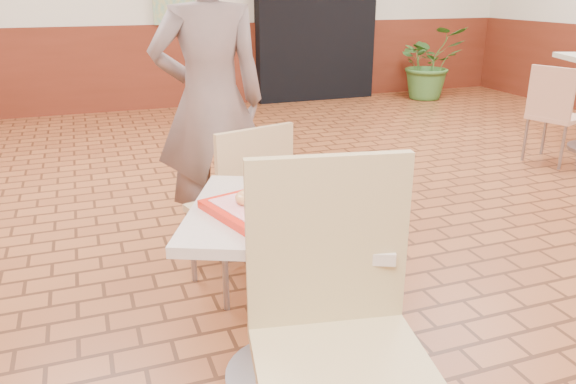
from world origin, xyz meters
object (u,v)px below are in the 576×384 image
object	(u,v)px
chair_second_left	(554,110)
potted_plant	(429,63)
serving_tray	(288,204)
long_john_donut	(307,199)
ring_donut	(251,198)
chair_main_front	(337,324)
customer	(210,102)
paper_cup	(303,172)
main_table	(288,268)
chair_main_back	(244,202)

from	to	relation	value
chair_second_left	potted_plant	bearing A→B (deg)	-32.37
serving_tray	long_john_donut	world-z (taller)	long_john_donut
ring_donut	chair_second_left	bearing A→B (deg)	30.52
chair_main_front	ring_donut	size ratio (longest dim) A/B	9.30
long_john_donut	potted_plant	world-z (taller)	potted_plant
long_john_donut	customer	bearing A→B (deg)	91.27
serving_tray	paper_cup	world-z (taller)	paper_cup
long_john_donut	paper_cup	distance (m)	0.21
main_table	chair_main_front	bearing A→B (deg)	-94.62
serving_tray	long_john_donut	xyz separation A→B (m)	(0.04, -0.07, 0.04)
chair_main_front	long_john_donut	xyz separation A→B (m)	(0.08, 0.43, 0.20)
chair_main_back	potted_plant	xyz separation A→B (m)	(3.71, 4.10, 0.00)
chair_main_back	customer	xyz separation A→B (m)	(-0.02, 0.55, 0.37)
serving_tray	paper_cup	xyz separation A→B (m)	(0.11, 0.13, 0.06)
chair_main_back	paper_cup	xyz separation A→B (m)	(0.07, -0.57, 0.31)
long_john_donut	chair_main_front	bearing A→B (deg)	-100.86
customer	long_john_donut	distance (m)	1.32
long_john_donut	chair_second_left	distance (m)	3.61
chair_main_front	serving_tray	size ratio (longest dim) A/B	2.03
long_john_donut	potted_plant	xyz separation A→B (m)	(3.71, 4.86, -0.28)
customer	chair_second_left	size ratio (longest dim) A/B	2.06
chair_main_back	ring_donut	distance (m)	0.75
serving_tray	potted_plant	size ratio (longest dim) A/B	0.52
chair_second_left	chair_main_back	bearing A→B (deg)	92.74
serving_tray	ring_donut	distance (m)	0.13
main_table	ring_donut	bearing A→B (deg)	169.63
long_john_donut	paper_cup	xyz separation A→B (m)	(0.07, 0.20, 0.03)
main_table	ring_donut	size ratio (longest dim) A/B	6.55
chair_second_left	ring_donut	bearing A→B (deg)	101.60
potted_plant	chair_main_back	bearing A→B (deg)	-132.19
main_table	ring_donut	xyz separation A→B (m)	(-0.12, 0.02, 0.28)
main_table	long_john_donut	size ratio (longest dim) A/B	4.23
ring_donut	chair_main_back	bearing A→B (deg)	76.60
ring_donut	long_john_donut	distance (m)	0.19
chair_main_back	ring_donut	xyz separation A→B (m)	(-0.16, -0.68, 0.28)
serving_tray	ring_donut	xyz separation A→B (m)	(-0.12, 0.02, 0.03)
chair_main_back	serving_tray	distance (m)	0.74
customer	long_john_donut	bearing A→B (deg)	92.46
chair_main_back	chair_second_left	bearing A→B (deg)	-173.53
chair_main_back	chair_second_left	size ratio (longest dim) A/B	1.03
ring_donut	paper_cup	bearing A→B (deg)	24.79
potted_plant	chair_main_front	bearing A→B (deg)	-125.60
main_table	chair_second_left	xyz separation A→B (m)	(3.06, 1.90, -0.02)
customer	paper_cup	bearing A→B (deg)	96.01
ring_donut	long_john_donut	world-z (taller)	long_john_donut
chair_main_front	long_john_donut	size ratio (longest dim) A/B	6.01
customer	long_john_donut	size ratio (longest dim) A/B	10.12
chair_main_front	chair_second_left	xyz separation A→B (m)	(3.10, 2.40, -0.10)
long_john_donut	paper_cup	world-z (taller)	paper_cup
long_john_donut	potted_plant	bearing A→B (deg)	52.68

